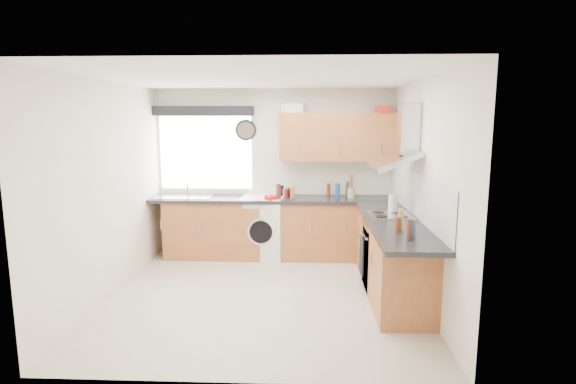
{
  "coord_description": "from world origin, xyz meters",
  "views": [
    {
      "loc": [
        0.49,
        -5.03,
        2.06
      ],
      "look_at": [
        0.25,
        0.85,
        1.1
      ],
      "focal_mm": 28.0,
      "sensor_mm": 36.0,
      "label": 1
    }
  ],
  "objects_px": {
    "extractor_hood": "(401,144)",
    "washing_machine": "(263,227)",
    "upper_cabinets": "(338,137)",
    "oven": "(388,254)"
  },
  "relations": [
    {
      "from": "extractor_hood",
      "to": "washing_machine",
      "type": "height_order",
      "value": "extractor_hood"
    },
    {
      "from": "oven",
      "to": "upper_cabinets",
      "type": "bearing_deg",
      "value": 112.54
    },
    {
      "from": "oven",
      "to": "upper_cabinets",
      "type": "relative_size",
      "value": 0.5
    },
    {
      "from": "extractor_hood",
      "to": "washing_machine",
      "type": "xyz_separation_m",
      "value": [
        -1.75,
        1.22,
        -1.31
      ]
    },
    {
      "from": "oven",
      "to": "washing_machine",
      "type": "bearing_deg",
      "value": 143.6
    },
    {
      "from": "upper_cabinets",
      "to": "washing_machine",
      "type": "xyz_separation_m",
      "value": [
        -1.1,
        -0.1,
        -1.34
      ]
    },
    {
      "from": "extractor_hood",
      "to": "washing_machine",
      "type": "distance_m",
      "value": 2.51
    },
    {
      "from": "extractor_hood",
      "to": "washing_machine",
      "type": "relative_size",
      "value": 0.86
    },
    {
      "from": "upper_cabinets",
      "to": "oven",
      "type": "bearing_deg",
      "value": -67.46
    },
    {
      "from": "upper_cabinets",
      "to": "washing_machine",
      "type": "relative_size",
      "value": 1.87
    }
  ]
}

